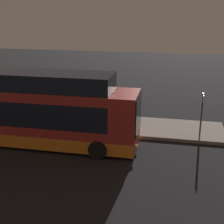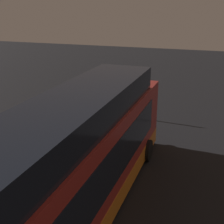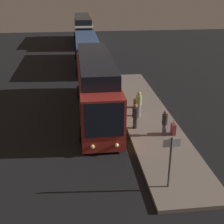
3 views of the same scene
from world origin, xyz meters
TOP-DOWN VIEW (x-y plane):
  - ground at (0.00, 0.00)m, footprint 80.00×80.00m
  - platform at (0.00, 3.31)m, footprint 20.00×3.42m
  - bus_lead at (-0.96, -0.15)m, footprint 11.87×2.71m
  - passenger_boarding at (3.35, 3.69)m, footprint 0.36×0.36m
  - passenger_waiting at (0.24, 2.71)m, footprint 0.53×0.53m
  - passenger_with_bags at (2.15, 2.11)m, footprint 0.55×0.55m
  - suitcase at (3.30, 4.28)m, footprint 0.47×0.22m
  - sign_post at (8.42, 2.48)m, footprint 0.10×0.78m
  - trash_bin at (-1.32, 2.86)m, footprint 0.44×0.44m

SIDE VIEW (x-z plane):
  - ground at x=0.00m, z-range 0.00..0.00m
  - platform at x=0.00m, z-range 0.00..0.19m
  - trash_bin at x=-1.32m, z-range 0.19..0.84m
  - suitcase at x=3.30m, z-range 0.08..1.00m
  - passenger_boarding at x=3.35m, z-range 0.27..1.88m
  - passenger_with_bags at x=2.15m, z-range 0.25..1.90m
  - passenger_waiting at x=0.24m, z-range 0.27..2.04m
  - sign_post at x=8.42m, z-range 0.54..3.09m
  - bus_lead at x=-0.96m, z-range -0.20..3.94m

